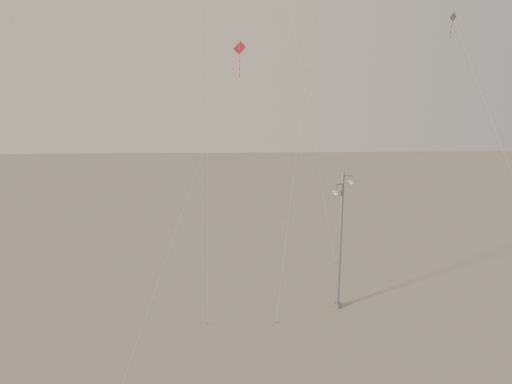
{
  "coord_description": "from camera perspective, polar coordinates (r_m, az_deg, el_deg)",
  "views": [
    {
      "loc": [
        -2.11,
        -21.44,
        13.3
      ],
      "look_at": [
        -0.84,
        5.0,
        7.68
      ],
      "focal_mm": 35.0,
      "sensor_mm": 36.0,
      "label": 1
    }
  ],
  "objects": [
    {
      "name": "ground",
      "position": [
        25.32,
        2.59,
        -19.7
      ],
      "size": [
        160.0,
        160.0,
        0.0
      ],
      "primitive_type": "plane",
      "color": "gray",
      "rests_on": "ground"
    },
    {
      "name": "street_lamp",
      "position": [
        30.21,
        9.66,
        -5.11
      ],
      "size": [
        1.5,
        0.91,
        8.45
      ],
      "color": "gray",
      "rests_on": "ground"
    },
    {
      "name": "kite_3",
      "position": [
        28.98,
        -4.09,
        9.93
      ],
      "size": [
        6.03,
        12.8,
        15.98
      ],
      "rotation": [
        0.0,
        0.0,
        0.07
      ],
      "color": "maroon",
      "rests_on": "ground"
    },
    {
      "name": "kite_4",
      "position": [
        36.32,
        23.9,
        11.47
      ],
      "size": [
        1.29,
        15.95,
        18.45
      ],
      "rotation": [
        0.0,
        0.0,
        2.16
      ],
      "color": "black",
      "rests_on": "ground"
    }
  ]
}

